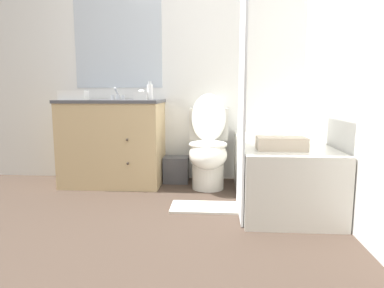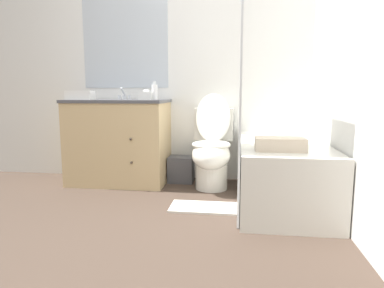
{
  "view_description": "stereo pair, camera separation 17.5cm",
  "coord_description": "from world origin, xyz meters",
  "px_view_note": "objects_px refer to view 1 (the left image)",
  "views": [
    {
      "loc": [
        0.3,
        -1.93,
        0.9
      ],
      "look_at": [
        0.12,
        0.74,
        0.5
      ],
      "focal_mm": 32.0,
      "sensor_mm": 36.0,
      "label": 1
    },
    {
      "loc": [
        0.48,
        -1.91,
        0.9
      ],
      "look_at": [
        0.12,
        0.74,
        0.5
      ],
      "focal_mm": 32.0,
      "sensor_mm": 36.0,
      "label": 2
    }
  ],
  "objects_px": {
    "bath_towel_folded": "(281,143)",
    "soap_dispenser": "(150,92)",
    "wastebasket": "(176,169)",
    "toilet": "(208,150)",
    "bathtub": "(279,171)",
    "bath_mat": "(204,207)",
    "tissue_box": "(142,96)",
    "hand_towel_folded": "(73,95)",
    "sink_faucet": "(117,96)",
    "vanity_cabinet": "(114,141)"
  },
  "relations": [
    {
      "from": "bath_towel_folded",
      "to": "soap_dispenser",
      "type": "bearing_deg",
      "value": 143.73
    },
    {
      "from": "wastebasket",
      "to": "toilet",
      "type": "bearing_deg",
      "value": -28.64
    },
    {
      "from": "bathtub",
      "to": "wastebasket",
      "type": "relative_size",
      "value": 5.39
    },
    {
      "from": "soap_dispenser",
      "to": "bath_mat",
      "type": "height_order",
      "value": "soap_dispenser"
    },
    {
      "from": "tissue_box",
      "to": "wastebasket",
      "type": "bearing_deg",
      "value": 25.08
    },
    {
      "from": "bathtub",
      "to": "hand_towel_folded",
      "type": "xyz_separation_m",
      "value": [
        -1.87,
        0.27,
        0.63
      ]
    },
    {
      "from": "sink_faucet",
      "to": "bathtub",
      "type": "xyz_separation_m",
      "value": [
        1.55,
        -0.62,
        -0.62
      ]
    },
    {
      "from": "vanity_cabinet",
      "to": "tissue_box",
      "type": "distance_m",
      "value": 0.54
    },
    {
      "from": "toilet",
      "to": "hand_towel_folded",
      "type": "xyz_separation_m",
      "value": [
        -1.26,
        -0.08,
        0.52
      ]
    },
    {
      "from": "soap_dispenser",
      "to": "bath_towel_folded",
      "type": "xyz_separation_m",
      "value": [
        1.1,
        -0.81,
        -0.37
      ]
    },
    {
      "from": "bathtub",
      "to": "hand_towel_folded",
      "type": "height_order",
      "value": "hand_towel_folded"
    },
    {
      "from": "bathtub",
      "to": "bath_towel_folded",
      "type": "distance_m",
      "value": 0.51
    },
    {
      "from": "soap_dispenser",
      "to": "tissue_box",
      "type": "bearing_deg",
      "value": -170.17
    },
    {
      "from": "tissue_box",
      "to": "soap_dispenser",
      "type": "bearing_deg",
      "value": 9.83
    },
    {
      "from": "vanity_cabinet",
      "to": "soap_dispenser",
      "type": "xyz_separation_m",
      "value": [
        0.38,
        -0.03,
        0.49
      ]
    },
    {
      "from": "vanity_cabinet",
      "to": "toilet",
      "type": "distance_m",
      "value": 0.95
    },
    {
      "from": "soap_dispenser",
      "to": "bathtub",
      "type": "bearing_deg",
      "value": -18.85
    },
    {
      "from": "bathtub",
      "to": "wastebasket",
      "type": "height_order",
      "value": "bathtub"
    },
    {
      "from": "bath_towel_folded",
      "to": "sink_faucet",
      "type": "bearing_deg",
      "value": 145.33
    },
    {
      "from": "wastebasket",
      "to": "bathtub",
      "type": "bearing_deg",
      "value": -29.55
    },
    {
      "from": "wastebasket",
      "to": "tissue_box",
      "type": "height_order",
      "value": "tissue_box"
    },
    {
      "from": "bath_towel_folded",
      "to": "bath_mat",
      "type": "distance_m",
      "value": 0.79
    },
    {
      "from": "wastebasket",
      "to": "bath_mat",
      "type": "height_order",
      "value": "wastebasket"
    },
    {
      "from": "vanity_cabinet",
      "to": "sink_faucet",
      "type": "relative_size",
      "value": 6.85
    },
    {
      "from": "wastebasket",
      "to": "hand_towel_folded",
      "type": "bearing_deg",
      "value": -164.65
    },
    {
      "from": "hand_towel_folded",
      "to": "bath_towel_folded",
      "type": "distance_m",
      "value": 1.95
    },
    {
      "from": "toilet",
      "to": "bath_mat",
      "type": "relative_size",
      "value": 1.69
    },
    {
      "from": "bath_towel_folded",
      "to": "tissue_box",
      "type": "bearing_deg",
      "value": 146.09
    },
    {
      "from": "bathtub",
      "to": "tissue_box",
      "type": "distance_m",
      "value": 1.45
    },
    {
      "from": "sink_faucet",
      "to": "bath_mat",
      "type": "bearing_deg",
      "value": -43.32
    },
    {
      "from": "toilet",
      "to": "bath_towel_folded",
      "type": "height_order",
      "value": "toilet"
    },
    {
      "from": "bath_towel_folded",
      "to": "hand_towel_folded",
      "type": "bearing_deg",
      "value": 159.23
    },
    {
      "from": "vanity_cabinet",
      "to": "sink_faucet",
      "type": "height_order",
      "value": "sink_faucet"
    },
    {
      "from": "toilet",
      "to": "bath_towel_folded",
      "type": "relative_size",
      "value": 2.61
    },
    {
      "from": "bath_mat",
      "to": "soap_dispenser",
      "type": "bearing_deg",
      "value": 129.75
    },
    {
      "from": "tissue_box",
      "to": "hand_towel_folded",
      "type": "bearing_deg",
      "value": -169.95
    },
    {
      "from": "tissue_box",
      "to": "toilet",
      "type": "bearing_deg",
      "value": -3.0
    },
    {
      "from": "sink_faucet",
      "to": "bathtub",
      "type": "height_order",
      "value": "sink_faucet"
    },
    {
      "from": "toilet",
      "to": "bath_towel_folded",
      "type": "distance_m",
      "value": 0.95
    },
    {
      "from": "vanity_cabinet",
      "to": "bath_towel_folded",
      "type": "bearing_deg",
      "value": -29.43
    },
    {
      "from": "sink_faucet",
      "to": "soap_dispenser",
      "type": "relative_size",
      "value": 0.82
    },
    {
      "from": "wastebasket",
      "to": "soap_dispenser",
      "type": "relative_size",
      "value": 1.51
    },
    {
      "from": "tissue_box",
      "to": "sink_faucet",
      "type": "bearing_deg",
      "value": 142.47
    },
    {
      "from": "vanity_cabinet",
      "to": "tissue_box",
      "type": "xyz_separation_m",
      "value": [
        0.3,
        -0.04,
        0.45
      ]
    },
    {
      "from": "bathtub",
      "to": "bath_mat",
      "type": "relative_size",
      "value": 2.65
    },
    {
      "from": "vanity_cabinet",
      "to": "tissue_box",
      "type": "height_order",
      "value": "tissue_box"
    },
    {
      "from": "soap_dispenser",
      "to": "bath_towel_folded",
      "type": "bearing_deg",
      "value": -36.27
    },
    {
      "from": "wastebasket",
      "to": "bath_towel_folded",
      "type": "bearing_deg",
      "value": -47.26
    },
    {
      "from": "wastebasket",
      "to": "bath_towel_folded",
      "type": "distance_m",
      "value": 1.34
    },
    {
      "from": "toilet",
      "to": "soap_dispenser",
      "type": "bearing_deg",
      "value": 175.16
    }
  ]
}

